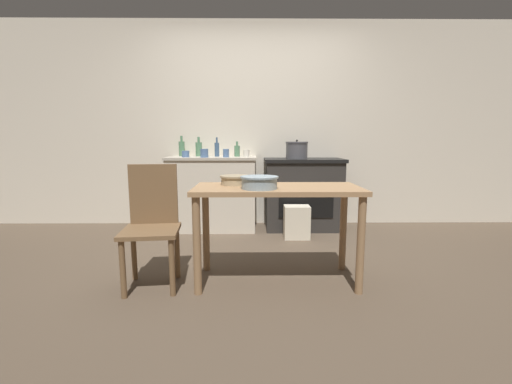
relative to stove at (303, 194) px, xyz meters
The scene contains 18 objects.
ground_plane 1.48m from the stove, 114.52° to the right, with size 14.00×14.00×0.00m, color brown.
wall_back 1.07m from the stove, 152.75° to the left, with size 8.00×0.07×2.55m.
counter_cabinet 1.11m from the stove, behind, with size 1.06×0.58×0.89m.
stove is the anchor object (origin of this frame).
work_table 1.69m from the stove, 105.03° to the right, with size 1.24×0.56×0.74m.
chair 2.15m from the stove, 129.57° to the right, with size 0.44×0.44×0.90m.
flour_sack 0.54m from the stove, 105.85° to the right, with size 0.28×0.20×0.37m, color beige.
stock_pot 0.54m from the stove, 158.68° to the right, with size 0.27×0.27×0.23m.
mixing_bowl_large 1.72m from the stove, 116.56° to the right, with size 0.24×0.24×0.07m.
mixing_bowl_small 1.87m from the stove, 108.18° to the right, with size 0.27×0.27×0.09m.
bottle_far_left 1.19m from the stove, behind, with size 0.06×0.06×0.23m.
bottle_left 1.62m from the stove, behind, with size 0.07×0.07×0.25m.
bottle_mid_left 0.96m from the stove, behind, with size 0.07×0.07×0.18m.
bottle_center_left 1.41m from the stove, behind, with size 0.08×0.08×0.24m.
cup_center 0.86m from the stove, 169.05° to the right, with size 0.07×0.07×0.09m, color silver.
cup_center_right 1.06m from the stove, behind, with size 0.07×0.07×0.10m, color #4C6B99.
cup_mid_right 1.49m from the stove, behind, with size 0.09×0.09×0.08m, color #4C6B99.
cup_right 1.29m from the stove, behind, with size 0.09×0.09×0.10m, color #4C6B99.
Camera 1 is at (-0.04, -2.87, 1.08)m, focal length 24.00 mm.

